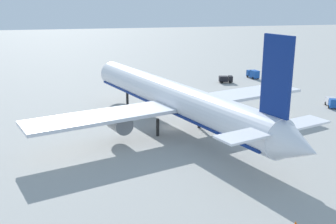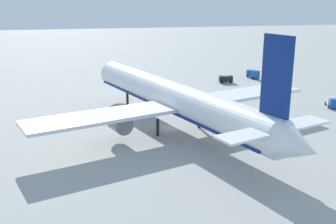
# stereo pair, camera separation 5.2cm
# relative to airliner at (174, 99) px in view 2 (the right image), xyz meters

# --- Properties ---
(ground_plane) EXTENTS (600.00, 600.00, 0.00)m
(ground_plane) POSITION_rel_airliner_xyz_m (1.17, 0.34, -7.19)
(ground_plane) COLOR #9E9E99
(airliner) EXTENTS (77.08, 66.43, 23.65)m
(airliner) POSITION_rel_airliner_xyz_m (0.00, 0.00, 0.00)
(airliner) COLOR white
(airliner) RESTS_ON ground
(service_truck_0) EXTENTS (5.96, 3.11, 3.09)m
(service_truck_0) POSITION_rel_airliner_xyz_m (51.08, -42.09, -5.51)
(service_truck_0) COLOR #194CA5
(service_truck_0) RESTS_ON ground
(service_truck_2) EXTENTS (6.58, 4.41, 2.72)m
(service_truck_2) POSITION_rel_airliner_xyz_m (9.27, -46.71, -5.78)
(service_truck_2) COLOR #194CA5
(service_truck_2) RESTS_ON ground
(service_truck_4) EXTENTS (3.32, 4.98, 2.42)m
(service_truck_4) POSITION_rel_airliner_xyz_m (45.82, -29.48, -5.83)
(service_truck_4) COLOR black
(service_truck_4) RESTS_ON ground
(ground_worker_0) EXTENTS (0.44, 0.44, 1.65)m
(ground_worker_0) POSITION_rel_airliner_xyz_m (37.07, -45.69, -6.36)
(ground_worker_0) COLOR black
(ground_worker_0) RESTS_ON ground
(traffic_cone_2) EXTENTS (0.36, 0.36, 0.55)m
(traffic_cone_2) POSITION_rel_airliner_xyz_m (-42.45, -6.63, -6.91)
(traffic_cone_2) COLOR orange
(traffic_cone_2) RESTS_ON ground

